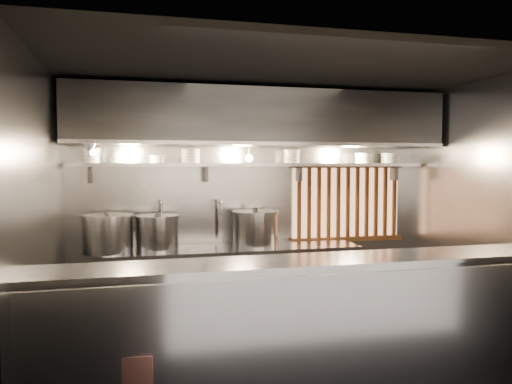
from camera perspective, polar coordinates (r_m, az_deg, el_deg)
name	(u,v)px	position (r m, az deg, el deg)	size (l,w,h in m)	color
floor	(286,353)	(5.25, 3.49, -17.88)	(4.50, 4.50, 0.00)	black
ceiling	(287,70)	(4.99, 3.61, 13.73)	(4.50, 4.50, 0.00)	black
wall_back	(251,202)	(6.37, -0.52, -1.20)	(4.50, 4.50, 0.00)	gray
wall_left	(42,220)	(4.76, -23.27, -2.94)	(3.00, 3.00, 0.00)	gray
wall_right	(483,209)	(6.00, 24.52, -1.76)	(3.00, 3.00, 0.00)	gray
serving_counter	(322,328)	(4.21, 7.59, -15.12)	(4.50, 0.56, 1.13)	#95959A
cooking_bench	(234,284)	(6.09, -2.48, -10.46)	(3.00, 0.70, 0.90)	#95959A
bowl_shelf	(255,165)	(6.17, -0.14, 3.12)	(4.40, 0.34, 0.04)	#95959A
exhaust_hood	(259,119)	(5.98, 0.38, 8.34)	(4.40, 0.81, 0.65)	#2D2D30
wood_screen	(347,202)	(6.75, 10.37, -1.18)	(1.56, 0.09, 1.04)	#FFAE72
faucet_left	(161,213)	(6.08, -10.84, -2.35)	(0.04, 0.30, 0.50)	silver
faucet_right	(218,211)	(6.15, -4.31, -2.23)	(0.04, 0.30, 0.50)	silver
heat_lamp	(90,147)	(5.54, -18.40, 4.89)	(0.25, 0.35, 0.20)	#95959A
pendant_bulb	(249,158)	(6.03, -0.79, 3.90)	(0.09, 0.09, 0.19)	#2D2D30
stock_pot_left	(108,233)	(5.82, -16.59, -4.56)	(0.68, 0.68, 0.47)	#95959A
stock_pot_mid	(158,232)	(5.88, -11.19, -4.54)	(0.55, 0.55, 0.44)	#95959A
stock_pot_right	(255,228)	(6.06, -0.09, -4.15)	(0.64, 0.64, 0.46)	#95959A
red_placard	(133,383)	(3.77, -13.84, -20.43)	(0.26, 0.02, 0.36)	#B31813
bowl_stack_0	(92,156)	(6.01, -18.26, 3.96)	(0.21, 0.21, 0.17)	white
bowl_stack_1	(119,157)	(6.00, -15.44, 3.83)	(0.22, 0.22, 0.13)	white
bowl_stack_2	(158,159)	(6.00, -11.13, 3.70)	(0.20, 0.20, 0.09)	white
bowl_stack_3	(191,156)	(6.03, -7.50, 4.09)	(0.24, 0.24, 0.17)	white
bowl_stack_4	(292,157)	(6.31, 4.09, 4.07)	(0.21, 0.21, 0.17)	white
bowl_stack_5	(362,158)	(6.67, 12.03, 3.80)	(0.20, 0.20, 0.13)	white
bowl_stack_6	(389,158)	(6.85, 14.93, 3.74)	(0.21, 0.21, 0.13)	white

